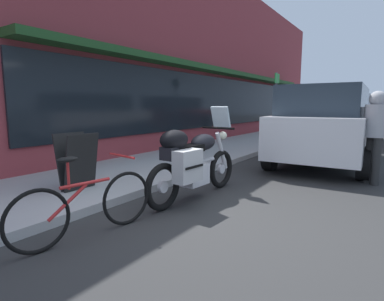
% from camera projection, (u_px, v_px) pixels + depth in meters
% --- Properties ---
extents(ground_plane, '(80.00, 80.00, 0.00)m').
position_uv_depth(ground_plane, '(208.00, 216.00, 4.01)').
color(ground_plane, '#2C2C2C').
extents(storefront_building, '(22.76, 0.90, 6.29)m').
position_uv_depth(storefront_building, '(218.00, 62.00, 11.82)').
color(storefront_building, maroon).
rests_on(storefront_building, ground_plane).
extents(sidewalk_curb, '(30.00, 2.53, 0.12)m').
position_uv_depth(sidewalk_curb, '(266.00, 138.00, 12.81)').
color(sidewalk_curb, '#A3A3A3').
rests_on(sidewalk_curb, ground_plane).
extents(touring_motorcycle, '(2.15, 0.62, 1.41)m').
position_uv_depth(touring_motorcycle, '(192.00, 160.00, 4.59)').
color(touring_motorcycle, black).
rests_on(touring_motorcycle, ground_plane).
extents(parked_bicycle, '(1.65, 0.48, 0.91)m').
position_uv_depth(parked_bicycle, '(86.00, 205.00, 3.30)').
color(parked_bicycle, black).
rests_on(parked_bicycle, ground_plane).
extents(parked_minivan, '(4.62, 2.15, 1.84)m').
position_uv_depth(parked_minivan, '(326.00, 124.00, 7.42)').
color(parked_minivan, silver).
rests_on(parked_minivan, ground_plane).
extents(pedestrian_walking, '(0.46, 0.54, 1.68)m').
position_uv_depth(pedestrian_walking, '(376.00, 126.00, 5.50)').
color(pedestrian_walking, '#292929').
rests_on(pedestrian_walking, ground_plane).
extents(sandwich_board_sign, '(0.55, 0.40, 0.88)m').
position_uv_depth(sandwich_board_sign, '(77.00, 161.00, 4.79)').
color(sandwich_board_sign, black).
rests_on(sandwich_board_sign, sidewalk_curb).
extents(parking_sign_pole, '(0.44, 0.07, 2.41)m').
position_uv_depth(parking_sign_pole, '(276.00, 102.00, 10.64)').
color(parking_sign_pole, '#59595B').
rests_on(parking_sign_pole, sidewalk_curb).
extents(parked_car_down_block, '(4.75, 2.19, 1.83)m').
position_uv_depth(parked_car_down_block, '(346.00, 117.00, 11.77)').
color(parked_car_down_block, maroon).
rests_on(parked_car_down_block, ground_plane).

